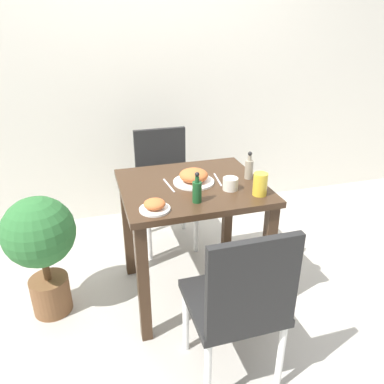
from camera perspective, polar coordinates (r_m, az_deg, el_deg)
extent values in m
plane|color=#B7B2A8|center=(2.59, 0.00, -14.68)|extent=(16.00, 16.00, 0.00)
cube|color=silver|center=(3.24, -6.68, 18.53)|extent=(8.00, 0.05, 2.60)
cube|color=#3D2819|center=(2.19, 0.00, 0.76)|extent=(0.83, 0.73, 0.04)
cube|color=#3D2819|center=(2.06, -7.41, -13.86)|extent=(0.06, 0.06, 0.74)
cube|color=#3D2819|center=(2.25, 11.40, -10.40)|extent=(0.06, 0.06, 0.74)
cube|color=#3D2819|center=(2.58, -9.81, -5.29)|extent=(0.06, 0.06, 0.74)
cube|color=#3D2819|center=(2.73, 5.42, -3.16)|extent=(0.06, 0.06, 0.74)
cube|color=black|center=(1.85, 6.15, -16.31)|extent=(0.42, 0.42, 0.04)
cube|color=black|center=(1.57, 9.29, -14.04)|extent=(0.40, 0.04, 0.44)
cylinder|color=white|center=(2.18, 8.58, -16.82)|extent=(0.03, 0.03, 0.41)
cylinder|color=white|center=(2.09, -0.96, -18.88)|extent=(0.03, 0.03, 0.41)
cylinder|color=white|center=(1.96, 13.29, -23.33)|extent=(0.03, 0.03, 0.41)
cylinder|color=white|center=(1.85, 2.39, -26.27)|extent=(0.03, 0.03, 0.41)
cube|color=black|center=(2.86, -3.87, -0.30)|extent=(0.42, 0.42, 0.04)
cube|color=black|center=(2.94, -4.85, 5.46)|extent=(0.40, 0.04, 0.44)
cylinder|color=white|center=(2.78, -6.53, -6.51)|extent=(0.03, 0.03, 0.41)
cylinder|color=white|center=(2.85, 0.62, -5.48)|extent=(0.03, 0.03, 0.41)
cylinder|color=white|center=(3.09, -7.76, -3.15)|extent=(0.03, 0.03, 0.41)
cylinder|color=white|center=(3.16, -1.31, -2.31)|extent=(0.03, 0.03, 0.41)
cylinder|color=white|center=(2.20, 0.26, 1.56)|extent=(0.24, 0.24, 0.01)
ellipsoid|color=#CC6633|center=(2.18, 0.26, 2.57)|extent=(0.17, 0.17, 0.07)
cylinder|color=white|center=(1.89, -5.69, -2.62)|extent=(0.16, 0.16, 0.01)
ellipsoid|color=#CC6633|center=(1.88, -5.73, -1.82)|extent=(0.11, 0.11, 0.05)
cylinder|color=silver|center=(2.11, 5.87, 1.25)|extent=(0.09, 0.09, 0.07)
cylinder|color=gold|center=(2.06, 10.34, 1.18)|extent=(0.08, 0.08, 0.13)
cylinder|color=gray|center=(2.27, 8.67, 3.40)|extent=(0.05, 0.05, 0.11)
cylinder|color=gray|center=(2.24, 8.78, 5.12)|extent=(0.02, 0.02, 0.03)
sphere|color=black|center=(2.23, 8.83, 5.80)|extent=(0.02, 0.02, 0.02)
cylinder|color=#194C23|center=(1.95, 0.77, -0.01)|extent=(0.05, 0.05, 0.11)
cylinder|color=#194C23|center=(1.92, 0.78, 1.94)|extent=(0.02, 0.02, 0.03)
sphere|color=black|center=(1.91, 0.79, 2.72)|extent=(0.02, 0.02, 0.02)
cube|color=silver|center=(2.16, -3.56, 1.02)|extent=(0.03, 0.20, 0.00)
cube|color=silver|center=(2.24, 3.94, 1.91)|extent=(0.03, 0.19, 0.00)
cylinder|color=brown|center=(2.53, -20.67, -14.38)|extent=(0.23, 0.23, 0.24)
cylinder|color=brown|center=(2.42, -21.31, -11.07)|extent=(0.04, 0.04, 0.12)
sphere|color=#2D6B33|center=(2.28, -22.33, -5.63)|extent=(0.41, 0.41, 0.41)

